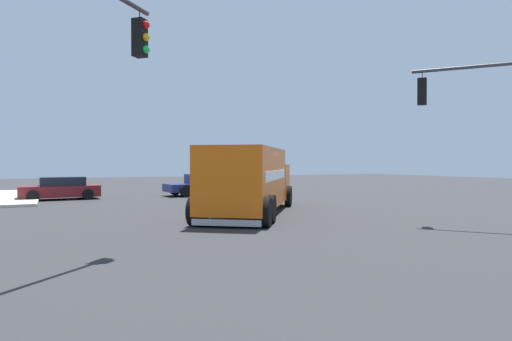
# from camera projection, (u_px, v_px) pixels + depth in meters

# --- Properties ---
(ground_plane) EXTENTS (100.00, 100.00, 0.00)m
(ground_plane) POSITION_uv_depth(u_px,v_px,m) (239.00, 216.00, 17.44)
(ground_plane) COLOR #2B2B2D
(delivery_truck) EXTENTS (8.44, 7.04, 2.71)m
(delivery_truck) POSITION_uv_depth(u_px,v_px,m) (249.00, 180.00, 17.85)
(delivery_truck) COLOR orange
(delivery_truck) RESTS_ON ground
(traffic_light_primary) EXTENTS (3.65, 3.55, 6.26)m
(traffic_light_primary) POSITION_uv_depth(u_px,v_px,m) (49.00, 55.00, 8.14)
(traffic_light_primary) COLOR #38383D
(traffic_light_primary) RESTS_ON ground
(traffic_light_secondary) EXTENTS (3.82, 3.15, 5.51)m
(traffic_light_secondary) POSITION_uv_depth(u_px,v_px,m) (512.00, 112.00, 14.30)
(traffic_light_secondary) COLOR #38383D
(traffic_light_secondary) RESTS_ON sidewalk_corner_near
(pickup_navy) EXTENTS (2.61, 5.35, 1.38)m
(pickup_navy) POSITION_uv_depth(u_px,v_px,m) (204.00, 184.00, 28.46)
(pickup_navy) COLOR navy
(pickup_navy) RESTS_ON ground
(sedan_maroon) EXTENTS (2.24, 4.40, 1.31)m
(sedan_maroon) POSITION_uv_depth(u_px,v_px,m) (60.00, 189.00, 25.09)
(sedan_maroon) COLOR maroon
(sedan_maroon) RESTS_ON ground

